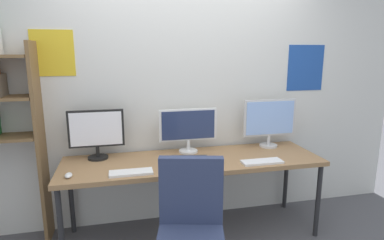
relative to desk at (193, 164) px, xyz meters
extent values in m
cube|color=silver|center=(0.00, 0.42, 0.61)|extent=(4.71, 0.10, 2.60)
cube|color=gold|center=(-1.17, 0.37, 0.98)|extent=(0.36, 0.01, 0.40)
cube|color=#1E4799|center=(1.29, 0.37, 0.83)|extent=(0.41, 0.01, 0.47)
cube|color=#936D47|center=(0.00, 0.00, 0.03)|extent=(2.31, 0.68, 0.04)
cylinder|color=#262628|center=(-1.11, -0.29, -0.34)|extent=(0.04, 0.04, 0.70)
cylinder|color=#262628|center=(1.11, -0.29, -0.34)|extent=(0.04, 0.04, 0.70)
cylinder|color=#262628|center=(-1.11, 0.29, -0.34)|extent=(0.04, 0.04, 0.70)
cylinder|color=#262628|center=(1.11, 0.29, -0.34)|extent=(0.04, 0.04, 0.70)
cube|color=brown|center=(-1.31, 0.23, 0.20)|extent=(0.03, 0.28, 1.78)
cube|color=gray|center=(-1.56, 0.24, 0.73)|extent=(0.04, 0.22, 0.18)
cube|color=navy|center=(-0.17, -0.66, 0.06)|extent=(0.44, 0.17, 0.48)
cylinder|color=black|center=(-0.84, 0.21, 0.06)|extent=(0.18, 0.18, 0.02)
cylinder|color=black|center=(-0.84, 0.21, 0.12)|extent=(0.03, 0.03, 0.09)
cube|color=black|center=(-0.84, 0.21, 0.33)|extent=(0.48, 0.03, 0.33)
cube|color=white|center=(-0.84, 0.20, 0.33)|extent=(0.44, 0.01, 0.30)
cylinder|color=silver|center=(0.00, 0.21, 0.06)|extent=(0.18, 0.18, 0.02)
cylinder|color=silver|center=(0.00, 0.21, 0.12)|extent=(0.03, 0.03, 0.10)
cube|color=silver|center=(0.00, 0.21, 0.32)|extent=(0.55, 0.03, 0.30)
cube|color=navy|center=(0.00, 0.20, 0.32)|extent=(0.51, 0.01, 0.27)
cylinder|color=silver|center=(0.84, 0.21, 0.06)|extent=(0.18, 0.18, 0.02)
cylinder|color=silver|center=(0.84, 0.21, 0.12)|extent=(0.03, 0.03, 0.10)
cube|color=silver|center=(0.84, 0.21, 0.35)|extent=(0.55, 0.03, 0.37)
cube|color=#8CB2F2|center=(0.84, 0.20, 0.35)|extent=(0.50, 0.01, 0.33)
cube|color=silver|center=(-0.56, -0.23, 0.06)|extent=(0.34, 0.13, 0.02)
cube|color=silver|center=(0.56, -0.23, 0.06)|extent=(0.36, 0.13, 0.02)
ellipsoid|color=silver|center=(-1.03, -0.19, 0.07)|extent=(0.06, 0.10, 0.03)
cube|color=#2D2D2D|center=(-0.05, -0.05, 0.06)|extent=(0.36, 0.28, 0.02)
camera|label=1|loc=(-0.62, -2.66, 1.00)|focal=29.88mm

